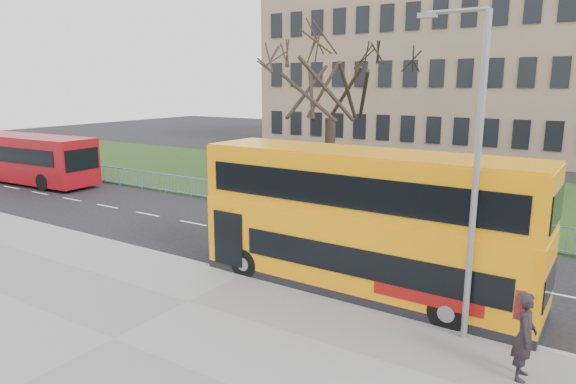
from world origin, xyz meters
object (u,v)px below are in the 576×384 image
object	(u,v)px
yellow_bus	(363,219)
pedestrian	(525,336)
red_bus	(22,157)
street_lamp	(472,167)

from	to	relation	value
yellow_bus	pedestrian	xyz separation A→B (m)	(4.96, -2.65, -1.21)
red_bus	street_lamp	distance (m)	29.98
yellow_bus	pedestrian	distance (m)	5.75
yellow_bus	street_lamp	size ratio (longest dim) A/B	1.32
red_bus	pedestrian	distance (m)	31.65
red_bus	street_lamp	size ratio (longest dim) A/B	1.49
pedestrian	street_lamp	bearing A→B (deg)	48.74
red_bus	pedestrian	world-z (taller)	red_bus
yellow_bus	pedestrian	world-z (taller)	yellow_bus
red_bus	pedestrian	xyz separation A→B (m)	(30.82, -7.15, -0.53)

